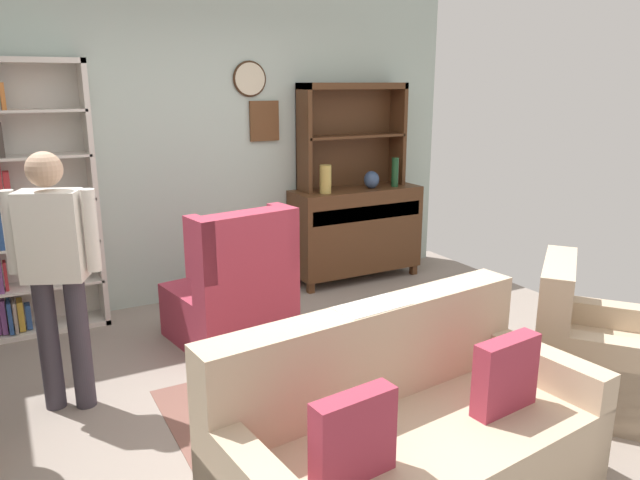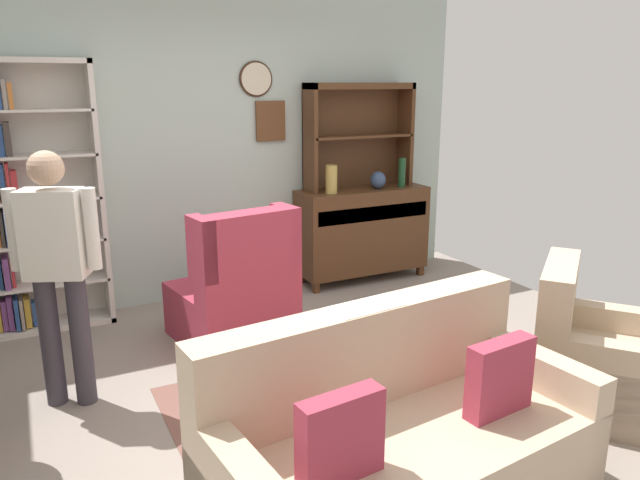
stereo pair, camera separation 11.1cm
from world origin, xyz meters
name	(u,v)px [view 2 (the right image)]	position (x,y,z in m)	size (l,w,h in m)	color
ground_plane	(320,393)	(0.00, 0.00, -0.01)	(5.40, 4.60, 0.02)	gray
wall_back	(213,143)	(0.00, 2.13, 1.40)	(5.00, 0.09, 2.80)	#ADC1B7
area_rug	(371,405)	(0.20, -0.30, 0.00)	(2.35, 1.64, 0.01)	brown
bookshelf	(30,200)	(-1.52, 1.94, 1.05)	(0.90, 0.30, 2.10)	silver
sideboard	(362,230)	(1.41, 1.86, 0.51)	(1.30, 0.45, 0.92)	#4C2D19
sideboard_hutch	(358,121)	(1.41, 1.97, 1.56)	(1.10, 0.26, 1.00)	#4C2D19
vase_tall	(331,179)	(1.02, 1.78, 1.05)	(0.11, 0.11, 0.26)	tan
vase_round	(378,180)	(1.54, 1.79, 1.01)	(0.15, 0.15, 0.17)	#33476B
bottle_wine	(402,173)	(1.80, 1.77, 1.06)	(0.07, 0.07, 0.29)	#194223
couch_floral	(399,444)	(-0.15, -1.10, 0.31)	(1.88, 1.03, 0.90)	#C6AD8E
armchair_floral	(597,362)	(1.42, -0.90, 0.29)	(1.07, 1.08, 0.88)	#C6AD8E
wingback_chair	(237,294)	(-0.21, 0.97, 0.38)	(0.90, 0.91, 1.05)	#A33347
person_reading	(57,262)	(-1.43, 0.58, 0.91)	(0.51, 0.32, 1.56)	#38333D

